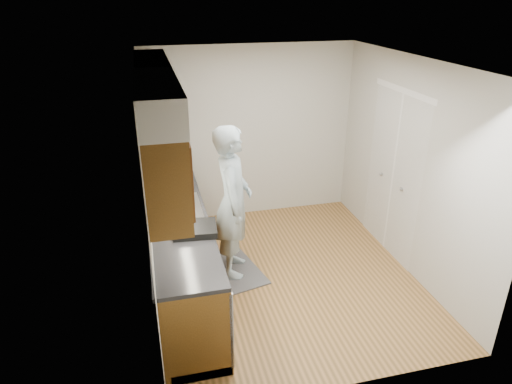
% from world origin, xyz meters
% --- Properties ---
extents(floor, '(3.50, 3.50, 0.00)m').
position_xyz_m(floor, '(0.00, 0.00, 0.00)').
color(floor, '#9F6F3C').
rests_on(floor, ground).
extents(ceiling, '(3.50, 3.50, 0.00)m').
position_xyz_m(ceiling, '(0.00, 0.00, 2.50)').
color(ceiling, white).
rests_on(ceiling, wall_left).
extents(wall_left, '(0.02, 3.50, 2.50)m').
position_xyz_m(wall_left, '(-1.50, 0.00, 1.25)').
color(wall_left, '#B5B4AA').
rests_on(wall_left, floor).
extents(wall_right, '(0.02, 3.50, 2.50)m').
position_xyz_m(wall_right, '(1.50, 0.00, 1.25)').
color(wall_right, '#B5B4AA').
rests_on(wall_right, floor).
extents(wall_back, '(3.00, 0.02, 2.50)m').
position_xyz_m(wall_back, '(0.00, 1.75, 1.25)').
color(wall_back, '#B5B4AA').
rests_on(wall_back, floor).
extents(counter, '(0.64, 2.80, 1.30)m').
position_xyz_m(counter, '(-1.20, -0.00, 0.49)').
color(counter, brown).
rests_on(counter, floor).
extents(upper_cabinets, '(0.47, 2.80, 1.21)m').
position_xyz_m(upper_cabinets, '(-1.33, 0.05, 1.95)').
color(upper_cabinets, brown).
rests_on(upper_cabinets, wall_left).
extents(closet_door, '(0.02, 1.22, 2.05)m').
position_xyz_m(closet_door, '(1.49, 0.30, 1.02)').
color(closet_door, white).
rests_on(closet_door, wall_right).
extents(floor_mat, '(0.73, 1.01, 0.02)m').
position_xyz_m(floor_mat, '(-0.57, 0.23, 0.01)').
color(floor_mat, '#5C5C5E').
rests_on(floor_mat, floor).
extents(person, '(0.63, 0.82, 2.06)m').
position_xyz_m(person, '(-0.57, 0.23, 1.05)').
color(person, '#94A9B4').
rests_on(person, floor_mat).
extents(soap_bottle_a, '(0.14, 0.14, 0.29)m').
position_xyz_m(soap_bottle_a, '(-1.17, 0.80, 1.09)').
color(soap_bottle_a, silver).
rests_on(soap_bottle_a, counter).
extents(soap_bottle_b, '(0.13, 0.13, 0.20)m').
position_xyz_m(soap_bottle_b, '(-1.18, 0.67, 1.04)').
color(soap_bottle_b, silver).
rests_on(soap_bottle_b, counter).
extents(soap_bottle_c, '(0.19, 0.19, 0.17)m').
position_xyz_m(soap_bottle_c, '(-1.24, 0.99, 1.03)').
color(soap_bottle_c, silver).
rests_on(soap_bottle_c, counter).
extents(dish_rack, '(0.46, 0.40, 0.07)m').
position_xyz_m(dish_rack, '(-1.07, -0.40, 0.97)').
color(dish_rack, black).
rests_on(dish_rack, counter).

